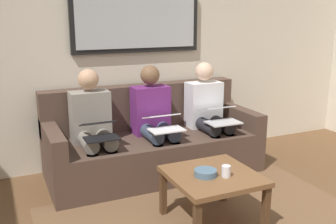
{
  "coord_description": "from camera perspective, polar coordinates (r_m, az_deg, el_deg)",
  "views": [
    {
      "loc": [
        1.48,
        1.57,
        1.65
      ],
      "look_at": [
        0.0,
        -1.7,
        0.75
      ],
      "focal_mm": 41.9,
      "sensor_mm": 36.0,
      "label": 1
    }
  ],
  "objects": [
    {
      "name": "laptop_white",
      "position": [
        3.82,
        -0.64,
        -1.46
      ],
      "size": [
        0.33,
        0.34,
        0.15
      ],
      "color": "white"
    },
    {
      "name": "coffee_table",
      "position": [
        3.16,
        6.52,
        -9.87
      ],
      "size": [
        0.68,
        0.68,
        0.43
      ],
      "color": "brown",
      "rests_on": "ground_plane"
    },
    {
      "name": "cup",
      "position": [
        3.08,
        8.44,
        -8.52
      ],
      "size": [
        0.07,
        0.07,
        0.09
      ],
      "primitive_type": "cylinder",
      "color": "silver",
      "rests_on": "coffee_table"
    },
    {
      "name": "wall_rear",
      "position": [
        4.44,
        -4.86,
        9.51
      ],
      "size": [
        6.0,
        0.12,
        2.6
      ],
      "primitive_type": "cube",
      "color": "beige",
      "rests_on": "ground_plane"
    },
    {
      "name": "person_middle",
      "position": [
        4.05,
        -2.04,
        -0.84
      ],
      "size": [
        0.38,
        0.58,
        1.14
      ],
      "color": "#66236B",
      "rests_on": "couch"
    },
    {
      "name": "laptop_black",
      "position": [
        3.63,
        -9.96,
        -2.57
      ],
      "size": [
        0.31,
        0.34,
        0.15
      ],
      "color": "black"
    },
    {
      "name": "person_right",
      "position": [
        3.86,
        -10.86,
        -1.84
      ],
      "size": [
        0.38,
        0.58,
        1.14
      ],
      "color": "gray",
      "rests_on": "couch"
    },
    {
      "name": "framed_mirror",
      "position": [
        4.34,
        -4.5,
        12.71
      ],
      "size": [
        1.45,
        0.05,
        0.62
      ],
      "color": "black"
    },
    {
      "name": "bowl",
      "position": [
        3.09,
        5.48,
        -8.8
      ],
      "size": [
        0.18,
        0.18,
        0.05
      ],
      "primitive_type": "cylinder",
      "color": "slate",
      "rests_on": "coffee_table"
    },
    {
      "name": "person_left",
      "position": [
        4.32,
        5.83,
        0.06
      ],
      "size": [
        0.38,
        0.58,
        1.14
      ],
      "color": "silver",
      "rests_on": "couch"
    },
    {
      "name": "couch",
      "position": [
        4.19,
        -2.36,
        -4.55
      ],
      "size": [
        2.2,
        0.9,
        0.9
      ],
      "color": "#4C382D",
      "rests_on": "ground_plane"
    },
    {
      "name": "laptop_silver",
      "position": [
        4.12,
        7.49,
        -0.35
      ],
      "size": [
        0.34,
        0.38,
        0.16
      ],
      "color": "silver"
    }
  ]
}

